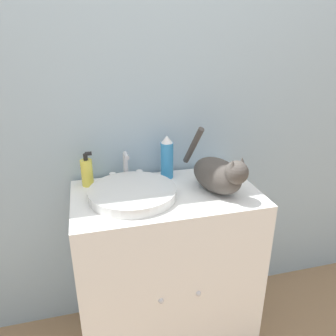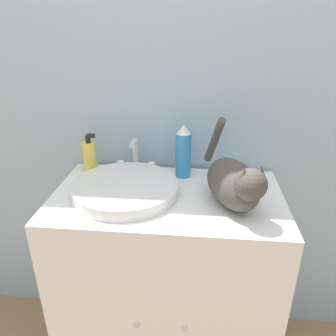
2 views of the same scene
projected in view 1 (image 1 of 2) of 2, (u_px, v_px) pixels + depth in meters
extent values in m
cube|color=#9EB7C6|center=(151.00, 92.00, 1.57)|extent=(6.00, 0.05, 2.50)
cube|color=white|center=(166.00, 269.00, 1.63)|extent=(0.83, 0.48, 0.85)
sphere|color=silver|center=(161.00, 301.00, 1.38)|extent=(0.02, 0.02, 0.02)
sphere|color=silver|center=(199.00, 294.00, 1.42)|extent=(0.02, 0.02, 0.02)
cylinder|color=silver|center=(133.00, 193.00, 1.42)|extent=(0.38, 0.38, 0.04)
cylinder|color=silver|center=(126.00, 166.00, 1.59)|extent=(0.02, 0.02, 0.13)
cylinder|color=silver|center=(126.00, 156.00, 1.53)|extent=(0.02, 0.07, 0.02)
cylinder|color=white|center=(113.00, 176.00, 1.59)|extent=(0.03, 0.03, 0.03)
cylinder|color=white|center=(140.00, 174.00, 1.62)|extent=(0.03, 0.03, 0.03)
ellipsoid|color=#47423D|center=(217.00, 175.00, 1.46)|extent=(0.23, 0.30, 0.15)
sphere|color=#47423D|center=(237.00, 172.00, 1.35)|extent=(0.13, 0.13, 0.10)
cone|color=#47423D|center=(233.00, 165.00, 1.32)|extent=(0.05, 0.05, 0.04)
cone|color=#47423D|center=(242.00, 162.00, 1.35)|extent=(0.05, 0.05, 0.04)
cylinder|color=#47423D|center=(193.00, 146.00, 1.55)|extent=(0.07, 0.13, 0.20)
cylinder|color=#EADB4C|center=(87.00, 173.00, 1.52)|extent=(0.05, 0.05, 0.13)
cylinder|color=black|center=(85.00, 157.00, 1.49)|extent=(0.02, 0.02, 0.03)
cylinder|color=black|center=(88.00, 154.00, 1.48)|extent=(0.03, 0.02, 0.02)
cylinder|color=#338CCC|center=(167.00, 160.00, 1.59)|extent=(0.06, 0.06, 0.18)
cone|color=white|center=(167.00, 139.00, 1.55)|extent=(0.06, 0.06, 0.04)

